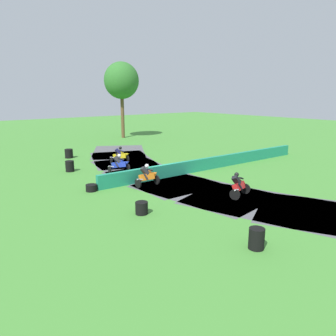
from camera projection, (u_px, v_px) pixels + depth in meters
The scene contains 13 objects.
ground_plane at pixel (159, 178), 21.80m from camera, with size 120.00×120.00×0.00m, color #428433.
track_asphalt at pixel (174, 176), 22.55m from camera, with size 10.07×31.15×0.01m.
safety_barrier at pixel (214, 163), 24.71m from camera, with size 0.30×19.34×0.90m, color #1E8466.
motorcycle_lead_yellow at pixel (120, 155), 26.58m from camera, with size 1.72×1.10×1.43m.
motorcycle_chase_blue at pixel (119, 164), 23.38m from camera, with size 1.72×1.09×1.42m.
motorcycle_trailing_orange at pixel (148, 176), 19.97m from camera, with size 1.68×0.81×1.43m.
motorcycle_fourth_red at pixel (239, 185), 17.96m from camera, with size 1.68×1.13×1.42m.
tire_stack_near at pixel (69, 154), 28.76m from camera, with size 0.70×0.70×0.80m.
tire_stack_mid_a at pixel (70, 166), 23.71m from camera, with size 0.62×0.62×0.80m.
tire_stack_mid_b at pixel (91, 188), 18.92m from camera, with size 0.65×0.65×0.40m.
tire_stack_far at pixel (142, 208), 15.28m from camera, with size 0.60×0.60×0.60m.
tire_stack_extra_a at pixel (257, 239), 11.82m from camera, with size 0.58×0.58×0.80m.
tree_far_right at pixel (121, 81), 40.76m from camera, with size 4.40×4.40×9.60m.
Camera 1 is at (-12.69, -16.85, 5.58)m, focal length 34.37 mm.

